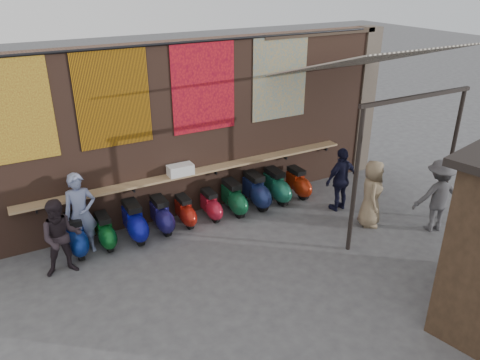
{
  "coord_description": "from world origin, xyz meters",
  "views": [
    {
      "loc": [
        -3.92,
        -6.81,
        5.39
      ],
      "look_at": [
        0.5,
        1.2,
        1.23
      ],
      "focal_mm": 35.0,
      "sensor_mm": 36.0,
      "label": 1
    }
  ],
  "objects_px": {
    "scooter_stool_2": "(134,222)",
    "scooter_stool_1": "(105,231)",
    "scooter_stool_5": "(211,205)",
    "scooter_stool_9": "(298,183)",
    "scooter_stool_3": "(161,215)",
    "scooter_stool_6": "(233,198)",
    "scooter_stool_4": "(185,211)",
    "diner_right": "(61,238)",
    "scooter_stool_0": "(76,236)",
    "scooter_stool_7": "(256,191)",
    "shopper_tan": "(372,194)",
    "shopper_grey": "(438,196)",
    "diner_left": "(81,214)",
    "shopper_navy": "(341,179)",
    "shelf_box": "(180,170)",
    "scooter_stool_8": "(276,186)"
  },
  "relations": [
    {
      "from": "scooter_stool_9",
      "to": "diner_right",
      "type": "distance_m",
      "value": 5.88
    },
    {
      "from": "scooter_stool_6",
      "to": "shopper_grey",
      "type": "distance_m",
      "value": 4.58
    },
    {
      "from": "scooter_stool_4",
      "to": "diner_left",
      "type": "xyz_separation_m",
      "value": [
        -2.24,
        -0.01,
        0.53
      ]
    },
    {
      "from": "shopper_navy",
      "to": "diner_left",
      "type": "bearing_deg",
      "value": -14.94
    },
    {
      "from": "scooter_stool_5",
      "to": "shopper_tan",
      "type": "height_order",
      "value": "shopper_tan"
    },
    {
      "from": "shelf_box",
      "to": "shopper_grey",
      "type": "relative_size",
      "value": 0.34
    },
    {
      "from": "scooter_stool_4",
      "to": "shopper_tan",
      "type": "relative_size",
      "value": 0.45
    },
    {
      "from": "scooter_stool_7",
      "to": "diner_left",
      "type": "distance_m",
      "value": 4.13
    },
    {
      "from": "scooter_stool_7",
      "to": "shelf_box",
      "type": "bearing_deg",
      "value": 170.43
    },
    {
      "from": "scooter_stool_7",
      "to": "shopper_grey",
      "type": "relative_size",
      "value": 0.54
    },
    {
      "from": "scooter_stool_0",
      "to": "scooter_stool_3",
      "type": "xyz_separation_m",
      "value": [
        1.85,
        0.01,
        -0.02
      ]
    },
    {
      "from": "scooter_stool_8",
      "to": "shopper_grey",
      "type": "bearing_deg",
      "value": -50.87
    },
    {
      "from": "scooter_stool_6",
      "to": "scooter_stool_3",
      "type": "bearing_deg",
      "value": 178.81
    },
    {
      "from": "scooter_stool_8",
      "to": "scooter_stool_7",
      "type": "bearing_deg",
      "value": -178.99
    },
    {
      "from": "diner_left",
      "to": "shopper_grey",
      "type": "height_order",
      "value": "diner_left"
    },
    {
      "from": "scooter_stool_2",
      "to": "scooter_stool_4",
      "type": "distance_m",
      "value": 1.19
    },
    {
      "from": "diner_right",
      "to": "scooter_stool_7",
      "type": "bearing_deg",
      "value": 14.17
    },
    {
      "from": "diner_right",
      "to": "diner_left",
      "type": "bearing_deg",
      "value": 57.57
    },
    {
      "from": "scooter_stool_9",
      "to": "shopper_navy",
      "type": "relative_size",
      "value": 0.5
    },
    {
      "from": "scooter_stool_0",
      "to": "scooter_stool_8",
      "type": "xyz_separation_m",
      "value": [
        4.87,
        0.01,
        0.01
      ]
    },
    {
      "from": "scooter_stool_2",
      "to": "diner_left",
      "type": "xyz_separation_m",
      "value": [
        -1.05,
        0.05,
        0.45
      ]
    },
    {
      "from": "scooter_stool_3",
      "to": "diner_left",
      "type": "relative_size",
      "value": 0.47
    },
    {
      "from": "scooter_stool_8",
      "to": "scooter_stool_3",
      "type": "bearing_deg",
      "value": -179.88
    },
    {
      "from": "shopper_grey",
      "to": "scooter_stool_2",
      "type": "bearing_deg",
      "value": -6.52
    },
    {
      "from": "diner_right",
      "to": "scooter_stool_4",
      "type": "bearing_deg",
      "value": 19.27
    },
    {
      "from": "scooter_stool_6",
      "to": "diner_left",
      "type": "height_order",
      "value": "diner_left"
    },
    {
      "from": "scooter_stool_4",
      "to": "scooter_stool_5",
      "type": "bearing_deg",
      "value": -1.28
    },
    {
      "from": "shopper_grey",
      "to": "scooter_stool_6",
      "type": "bearing_deg",
      "value": -19.72
    },
    {
      "from": "shelf_box",
      "to": "scooter_stool_8",
      "type": "relative_size",
      "value": 0.66
    },
    {
      "from": "scooter_stool_4",
      "to": "scooter_stool_7",
      "type": "relative_size",
      "value": 0.79
    },
    {
      "from": "scooter_stool_8",
      "to": "scooter_stool_2",
      "type": "bearing_deg",
      "value": -179.15
    },
    {
      "from": "scooter_stool_2",
      "to": "scooter_stool_6",
      "type": "distance_m",
      "value": 2.42
    },
    {
      "from": "diner_left",
      "to": "shopper_grey",
      "type": "bearing_deg",
      "value": -18.3
    },
    {
      "from": "scooter_stool_3",
      "to": "shopper_navy",
      "type": "distance_m",
      "value": 4.3
    },
    {
      "from": "scooter_stool_3",
      "to": "scooter_stool_9",
      "type": "distance_m",
      "value": 3.67
    },
    {
      "from": "shopper_tan",
      "to": "scooter_stool_5",
      "type": "bearing_deg",
      "value": 95.9
    },
    {
      "from": "shopper_grey",
      "to": "scooter_stool_7",
      "type": "bearing_deg",
      "value": -25.58
    },
    {
      "from": "scooter_stool_4",
      "to": "scooter_stool_7",
      "type": "xyz_separation_m",
      "value": [
        1.86,
        -0.01,
        0.09
      ]
    },
    {
      "from": "scooter_stool_0",
      "to": "scooter_stool_7",
      "type": "distance_m",
      "value": 4.27
    },
    {
      "from": "shelf_box",
      "to": "scooter_stool_8",
      "type": "bearing_deg",
      "value": -6.97
    },
    {
      "from": "scooter_stool_5",
      "to": "scooter_stool_9",
      "type": "distance_m",
      "value": 2.46
    },
    {
      "from": "scooter_stool_1",
      "to": "scooter_stool_2",
      "type": "distance_m",
      "value": 0.64
    },
    {
      "from": "scooter_stool_3",
      "to": "scooter_stool_6",
      "type": "distance_m",
      "value": 1.79
    },
    {
      "from": "scooter_stool_0",
      "to": "shopper_tan",
      "type": "height_order",
      "value": "shopper_tan"
    },
    {
      "from": "scooter_stool_5",
      "to": "scooter_stool_1",
      "type": "bearing_deg",
      "value": -179.41
    },
    {
      "from": "scooter_stool_0",
      "to": "scooter_stool_2",
      "type": "distance_m",
      "value": 1.22
    },
    {
      "from": "scooter_stool_2",
      "to": "scooter_stool_3",
      "type": "distance_m",
      "value": 0.63
    },
    {
      "from": "diner_left",
      "to": "scooter_stool_1",
      "type": "bearing_deg",
      "value": -0.85
    },
    {
      "from": "scooter_stool_2",
      "to": "scooter_stool_1",
      "type": "bearing_deg",
      "value": 178.84
    },
    {
      "from": "scooter_stool_2",
      "to": "shopper_tan",
      "type": "bearing_deg",
      "value": -21.96
    }
  ]
}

